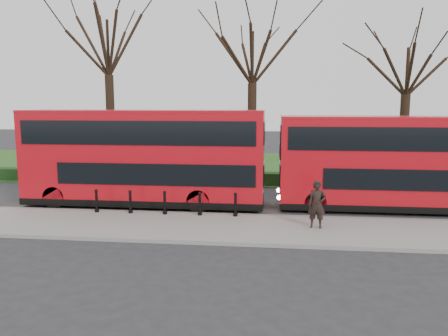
# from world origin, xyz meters

# --- Properties ---
(ground) EXTENTS (120.00, 120.00, 0.00)m
(ground) POSITION_xyz_m (0.00, 0.00, 0.00)
(ground) COLOR #28282B
(ground) RESTS_ON ground
(pavement) EXTENTS (60.00, 4.00, 0.15)m
(pavement) POSITION_xyz_m (0.00, -3.00, 0.07)
(pavement) COLOR gray
(pavement) RESTS_ON ground
(kerb) EXTENTS (60.00, 0.25, 0.16)m
(kerb) POSITION_xyz_m (0.00, -1.00, 0.07)
(kerb) COLOR slate
(kerb) RESTS_ON ground
(grass_verge) EXTENTS (60.00, 18.00, 0.06)m
(grass_verge) POSITION_xyz_m (0.00, 15.00, 0.03)
(grass_verge) COLOR #2A511B
(grass_verge) RESTS_ON ground
(hedge) EXTENTS (60.00, 0.90, 0.80)m
(hedge) POSITION_xyz_m (0.00, 6.80, 0.40)
(hedge) COLOR black
(hedge) RESTS_ON ground
(yellow_line_outer) EXTENTS (60.00, 0.10, 0.01)m
(yellow_line_outer) POSITION_xyz_m (0.00, -0.70, 0.01)
(yellow_line_outer) COLOR yellow
(yellow_line_outer) RESTS_ON ground
(yellow_line_inner) EXTENTS (60.00, 0.10, 0.01)m
(yellow_line_inner) POSITION_xyz_m (0.00, -0.50, 0.01)
(yellow_line_inner) COLOR yellow
(yellow_line_inner) RESTS_ON ground
(tree_left) EXTENTS (8.16, 8.16, 12.74)m
(tree_left) POSITION_xyz_m (-8.00, 10.00, 9.27)
(tree_left) COLOR black
(tree_left) RESTS_ON ground
(tree_mid) EXTENTS (7.43, 7.43, 11.61)m
(tree_mid) POSITION_xyz_m (2.00, 10.00, 8.44)
(tree_mid) COLOR black
(tree_mid) RESTS_ON ground
(tree_right) EXTENTS (6.55, 6.55, 10.24)m
(tree_right) POSITION_xyz_m (12.00, 10.00, 7.43)
(tree_right) COLOR black
(tree_right) RESTS_ON ground
(bollard_row) EXTENTS (6.48, 0.15, 1.00)m
(bollard_row) POSITION_xyz_m (-1.29, -1.35, 0.65)
(bollard_row) COLOR black
(bollard_row) RESTS_ON pavement
(bus_lead) EXTENTS (11.86, 2.72, 4.72)m
(bus_lead) POSITION_xyz_m (-2.87, 0.91, 2.38)
(bus_lead) COLOR #B60D16
(bus_lead) RESTS_ON ground
(bus_rear) EXTENTS (11.18, 2.57, 4.45)m
(bus_rear) POSITION_xyz_m (9.39, 1.22, 2.24)
(bus_rear) COLOR #B60D16
(bus_rear) RESTS_ON ground
(pedestrian) EXTENTS (0.74, 0.53, 1.90)m
(pedestrian) POSITION_xyz_m (5.24, -2.78, 1.10)
(pedestrian) COLOR black
(pedestrian) RESTS_ON pavement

